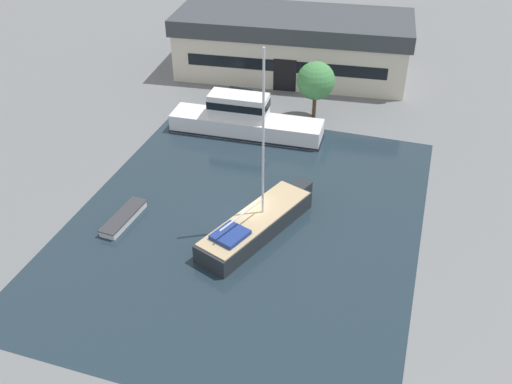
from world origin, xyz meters
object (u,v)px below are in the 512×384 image
Objects in this scene: small_dinghy at (124,218)px; sailboat_moored at (258,223)px; warehouse_building at (292,44)px; parked_car at (238,97)px; quay_tree_near_building at (316,81)px; motor_cruiser at (244,120)px.

sailboat_moored is at bearing -165.58° from small_dinghy.
warehouse_building is at bearing 120.67° from sailboat_moored.
parked_car is 0.36× the size of sailboat_moored.
sailboat_moored reaches higher than quay_tree_near_building.
quay_tree_near_building reaches higher than parked_car.
motor_cruiser is at bearing 133.11° from sailboat_moored.
quay_tree_near_building is at bearing -50.26° from motor_cruiser.
motor_cruiser is at bearing -98.03° from warehouse_building.
warehouse_building is at bearing 115.96° from quay_tree_near_building.
motor_cruiser is (-5.42, -5.01, -2.49)m from quay_tree_near_building.
sailboat_moored reaches higher than warehouse_building.
sailboat_moored reaches higher than parked_car.
sailboat_moored is at bearing -85.93° from warehouse_building.
small_dinghy is at bearing -148.82° from sailboat_moored.
sailboat_moored is 2.88× the size of small_dinghy.
warehouse_building is 10.27m from parked_car.
sailboat_moored reaches higher than small_dinghy.
warehouse_building is 29.11m from sailboat_moored.
warehouse_building is 5.39× the size of parked_car.
sailboat_moored is at bearing -160.52° from motor_cruiser.
quay_tree_near_building is (4.88, -10.02, 0.50)m from warehouse_building.
quay_tree_near_building is at bearing -70.01° from warehouse_building.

